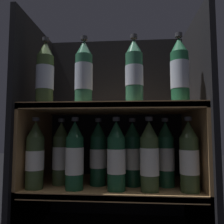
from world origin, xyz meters
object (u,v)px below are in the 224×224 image
bottle_upper_front_2 (134,72)px  bottle_lower_front_0 (35,156)px  bottle_upper_front_3 (180,72)px  bottle_lower_front_1 (75,157)px  bottle_upper_front_0 (45,74)px  bottle_lower_back_3 (166,155)px  bottle_lower_back_0 (61,154)px  bottle_lower_front_4 (189,158)px  bottle_upper_front_1 (84,74)px  bottle_lower_front_3 (149,157)px  bottle_lower_front_2 (116,157)px  bottle_lower_back_1 (98,154)px  bottle_lower_back_2 (132,155)px

bottle_upper_front_2 → bottle_lower_front_0: bottle_upper_front_2 is taller
bottle_upper_front_3 → bottle_lower_front_1: bearing=-180.0°
bottle_upper_front_2 → bottle_upper_front_0: bearing=-180.0°
bottle_lower_front_0 → bottle_lower_back_3: size_ratio=1.00×
bottle_upper_front_0 → bottle_lower_back_0: (0.04, 0.07, -0.31)m
bottle_upper_front_2 → bottle_lower_front_4: 0.36m
bottle_lower_back_3 → bottle_upper_front_1: bearing=-166.4°
bottle_upper_front_2 → bottle_lower_front_1: 0.38m
bottle_lower_front_1 → bottle_upper_front_3: bearing=0.0°
bottle_upper_front_0 → bottle_lower_back_3: 0.56m
bottle_lower_front_1 → bottle_lower_front_3: bearing=0.0°
bottle_lower_back_3 → bottle_upper_front_3: bearing=-59.3°
bottle_upper_front_3 → bottle_lower_front_1: bottle_upper_front_3 is taller
bottle_lower_front_2 → bottle_lower_front_3: 0.12m
bottle_lower_back_1 → bottle_upper_front_2: bearing=-27.6°
bottle_lower_front_0 → bottle_lower_back_0: bearing=45.1°
bottle_lower_front_1 → bottle_lower_back_2: size_ratio=1.00×
bottle_upper_front_0 → bottle_lower_front_0: (-0.03, 0.00, -0.31)m
bottle_upper_front_1 → bottle_lower_front_0: bottle_upper_front_1 is taller
bottle_upper_front_3 → bottle_lower_front_1: 0.49m
bottle_upper_front_2 → bottle_lower_back_2: bearing=96.0°
bottle_lower_back_0 → bottle_lower_back_2: bearing=0.0°
bottle_upper_front_0 → bottle_lower_back_1: size_ratio=1.00×
bottle_lower_back_2 → bottle_lower_back_3: bearing=0.0°
bottle_lower_front_2 → bottle_lower_back_2: (0.06, 0.07, 0.00)m
bottle_lower_back_0 → bottle_lower_back_2: (0.29, 0.00, 0.00)m
bottle_lower_front_0 → bottle_upper_front_1: bearing=-0.0°
bottle_lower_back_1 → bottle_lower_front_3: bearing=-21.0°
bottle_lower_front_1 → bottle_lower_back_2: same height
bottle_upper_front_3 → bottle_lower_front_4: size_ratio=1.00×
bottle_lower_back_0 → bottle_lower_front_1: bearing=-45.1°
bottle_upper_front_0 → bottle_lower_back_2: size_ratio=1.00×
bottle_upper_front_2 → bottle_lower_back_3: bottle_upper_front_2 is taller
bottle_lower_back_3 → bottle_upper_front_2: bearing=-148.1°
bottle_lower_front_1 → bottle_lower_back_3: bearing=12.4°
bottle_upper_front_1 → bottle_lower_back_1: bottle_upper_front_1 is taller
bottle_lower_back_1 → bottle_lower_back_3: same height
bottle_lower_front_3 → bottle_lower_back_2: (-0.06, 0.07, 0.00)m
bottle_upper_front_1 → bottle_lower_front_1: bottle_upper_front_1 is taller
bottle_upper_front_2 → bottle_lower_back_3: bearing=31.9°
bottle_lower_back_0 → bottle_lower_back_1: size_ratio=1.00×
bottle_upper_front_0 → bottle_lower_front_4: 0.61m
bottle_lower_front_2 → bottle_lower_back_0: same height
bottle_upper_front_3 → bottle_lower_front_2: (-0.23, -0.00, -0.31)m
bottle_lower_front_3 → bottle_lower_back_2: same height
bottle_lower_front_3 → bottle_upper_front_1: bearing=180.0°
bottle_lower_front_4 → bottle_lower_back_0: same height
bottle_upper_front_0 → bottle_lower_front_1: bottle_upper_front_0 is taller
bottle_lower_front_4 → bottle_lower_back_1: (-0.33, 0.07, 0.00)m
bottle_lower_front_2 → bottle_lower_front_4: bearing=0.0°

